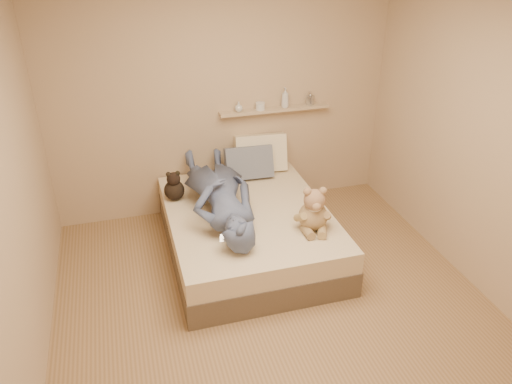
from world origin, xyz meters
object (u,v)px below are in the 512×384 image
object	(u,v)px
bed	(248,231)
pillow_grey	(249,163)
teddy_bear	(314,213)
dark_plush	(174,187)
pillow_cream	(261,153)
wall_shelf	(275,110)
game_console	(229,238)
person	(219,193)

from	to	relation	value
bed	pillow_grey	xyz separation A→B (m)	(0.20, 0.69, 0.40)
teddy_bear	dark_plush	world-z (taller)	teddy_bear
pillow_cream	wall_shelf	size ratio (longest dim) A/B	0.46
dark_plush	wall_shelf	size ratio (longest dim) A/B	0.26
game_console	pillow_cream	xyz separation A→B (m)	(0.69, 1.43, 0.07)
game_console	person	size ratio (longest dim) A/B	0.10
pillow_grey	person	size ratio (longest dim) A/B	0.31
game_console	pillow_grey	world-z (taller)	pillow_grey
dark_plush	pillow_grey	xyz separation A→B (m)	(0.83, 0.27, 0.04)
teddy_bear	wall_shelf	world-z (taller)	wall_shelf
bed	person	distance (m)	0.50
pillow_cream	game_console	bearing A→B (deg)	-115.88
dark_plush	pillow_grey	size ratio (longest dim) A/B	0.62
bed	game_console	distance (m)	0.77
game_console	pillow_cream	world-z (taller)	pillow_cream
teddy_bear	dark_plush	distance (m)	1.42
teddy_bear	pillow_grey	bearing A→B (deg)	102.99
pillow_grey	person	xyz separation A→B (m)	(-0.46, -0.62, 0.02)
pillow_cream	pillow_grey	bearing A→B (deg)	-140.78
dark_plush	pillow_grey	bearing A→B (deg)	17.92
teddy_bear	pillow_cream	xyz separation A→B (m)	(-0.10, 1.30, 0.02)
game_console	wall_shelf	size ratio (longest dim) A/B	0.14
bed	pillow_cream	xyz separation A→B (m)	(0.37, 0.83, 0.43)
teddy_bear	wall_shelf	distance (m)	1.46
person	wall_shelf	distance (m)	1.25
game_console	dark_plush	xyz separation A→B (m)	(-0.31, 1.02, -0.00)
pillow_cream	pillow_grey	xyz separation A→B (m)	(-0.17, -0.14, -0.03)
pillow_grey	pillow_cream	bearing A→B (deg)	39.22
dark_plush	pillow_cream	size ratio (longest dim) A/B	0.56
game_console	pillow_grey	xyz separation A→B (m)	(0.52, 1.29, 0.04)
dark_plush	person	xyz separation A→B (m)	(0.38, -0.35, 0.06)
bed	dark_plush	xyz separation A→B (m)	(-0.63, 0.42, 0.36)
bed	game_console	world-z (taller)	game_console
game_console	pillow_cream	size ratio (longest dim) A/B	0.30
game_console	person	world-z (taller)	person
bed	pillow_grey	size ratio (longest dim) A/B	3.80
pillow_cream	wall_shelf	distance (m)	0.49
game_console	wall_shelf	world-z (taller)	wall_shelf
wall_shelf	pillow_grey	bearing A→B (deg)	-147.85
bed	pillow_cream	distance (m)	1.00
game_console	dark_plush	bearing A→B (deg)	106.84
person	dark_plush	bearing A→B (deg)	-43.70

